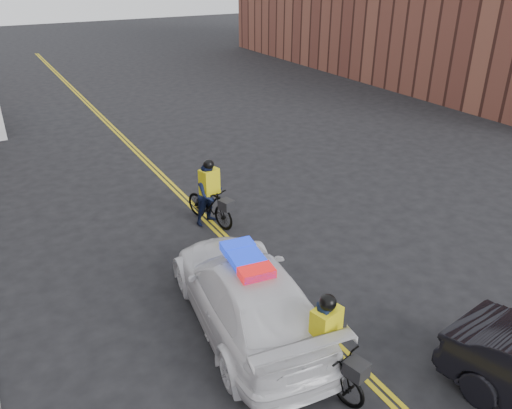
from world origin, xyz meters
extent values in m
plane|color=black|center=(0.00, 0.00, 0.00)|extent=(120.00, 120.00, 0.00)
cube|color=gold|center=(-0.08, 8.00, 0.01)|extent=(0.10, 60.00, 0.01)
cube|color=gold|center=(0.08, 8.00, 0.01)|extent=(0.10, 60.00, 0.01)
imported|color=white|center=(-1.20, 0.12, 0.76)|extent=(2.79, 5.47, 1.52)
cube|color=#0C26CC|center=(-1.20, 0.12, 1.60)|extent=(0.81, 1.46, 0.16)
cylinder|color=black|center=(-4.42, 16.74, 0.38)|extent=(0.30, 0.76, 0.75)
imported|color=black|center=(-0.80, -1.94, 0.51)|extent=(1.13, 2.06, 1.03)
imported|color=black|center=(-0.80, -1.94, 0.88)|extent=(0.72, 0.56, 1.76)
cube|color=gold|center=(-0.80, -1.94, 1.27)|extent=(0.57, 0.45, 0.74)
sphere|color=black|center=(-0.80, -1.94, 1.77)|extent=(0.30, 0.30, 0.30)
cube|color=black|center=(-0.64, -2.60, 0.80)|extent=(0.40, 0.43, 0.27)
imported|color=black|center=(0.05, 4.59, 0.58)|extent=(1.04, 2.00, 1.16)
imported|color=black|center=(0.05, 4.59, 0.89)|extent=(1.02, 0.89, 1.79)
cube|color=gold|center=(0.05, 4.59, 1.29)|extent=(0.58, 0.47, 0.75)
sphere|color=black|center=(0.05, 4.59, 1.80)|extent=(0.30, 0.30, 0.30)
cube|color=black|center=(0.24, 3.92, 0.81)|extent=(0.41, 0.44, 0.28)
camera|label=1|loc=(-5.13, -7.15, 6.86)|focal=35.00mm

